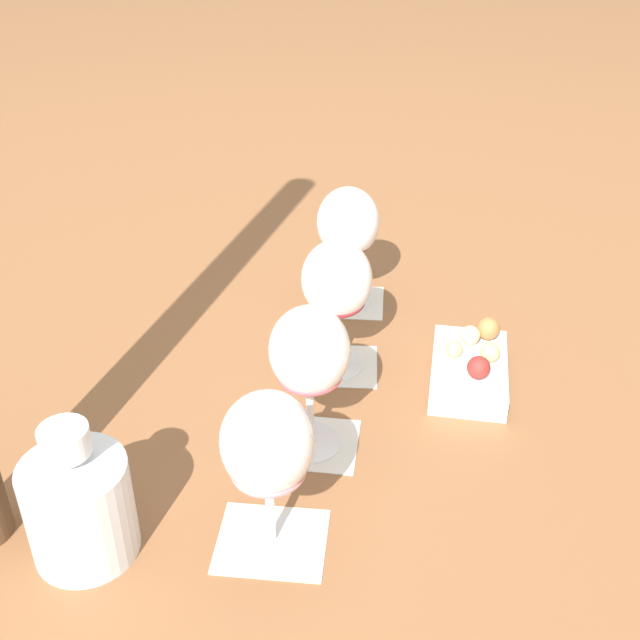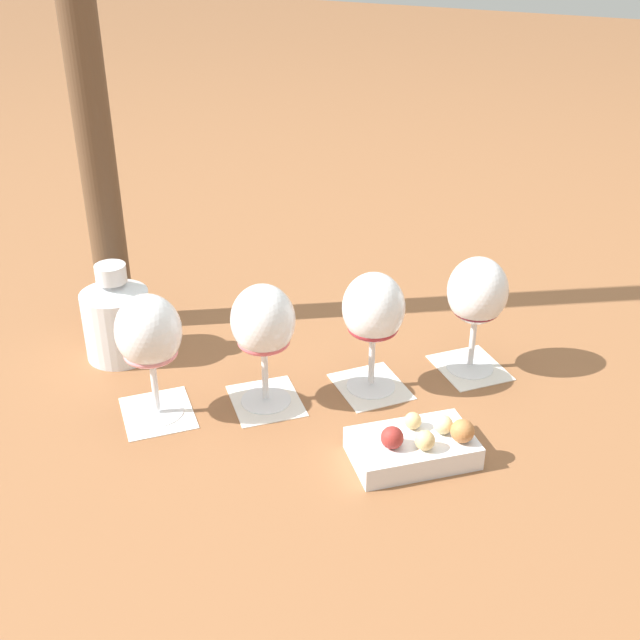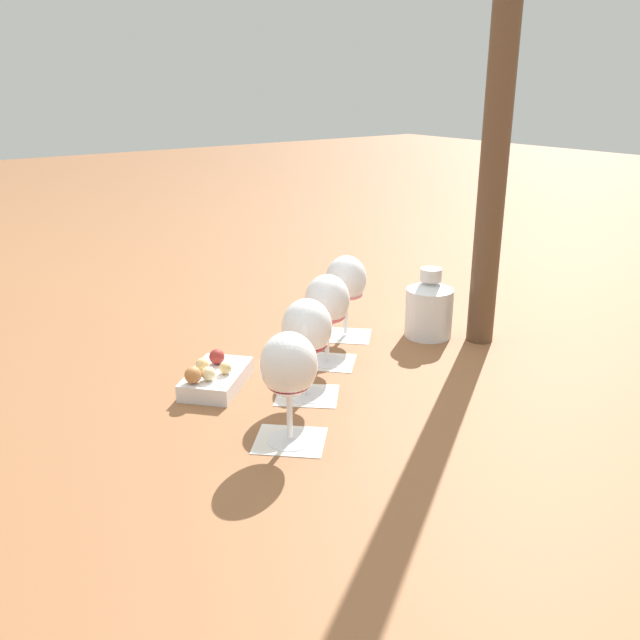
{
  "view_description": "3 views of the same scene",
  "coord_description": "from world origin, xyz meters",
  "px_view_note": "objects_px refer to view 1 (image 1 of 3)",
  "views": [
    {
      "loc": [
        -0.59,
        0.46,
        0.59
      ],
      "look_at": [
        0.0,
        -0.0,
        0.11
      ],
      "focal_mm": 45.0,
      "sensor_mm": 36.0,
      "label": 1
    },
    {
      "loc": [
        -0.83,
        -0.41,
        0.61
      ],
      "look_at": [
        0.0,
        -0.0,
        0.11
      ],
      "focal_mm": 45.0,
      "sensor_mm": 36.0,
      "label": 2
    },
    {
      "loc": [
        0.9,
        -0.66,
        0.52
      ],
      "look_at": [
        0.0,
        -0.0,
        0.11
      ],
      "focal_mm": 38.0,
      "sensor_mm": 36.0,
      "label": 3
    }
  ],
  "objects_px": {
    "ceramic_vase": "(78,500)",
    "snack_dish": "(470,367)",
    "wine_glass_1": "(310,357)",
    "wine_glass_2": "(337,285)",
    "wine_glass_0": "(267,449)",
    "wine_glass_3": "(348,228)"
  },
  "relations": [
    {
      "from": "snack_dish",
      "to": "wine_glass_3",
      "type": "bearing_deg",
      "value": 0.24
    },
    {
      "from": "wine_glass_0",
      "to": "wine_glass_3",
      "type": "bearing_deg",
      "value": -49.03
    },
    {
      "from": "wine_glass_1",
      "to": "wine_glass_2",
      "type": "relative_size",
      "value": 1.0
    },
    {
      "from": "wine_glass_2",
      "to": "wine_glass_3",
      "type": "height_order",
      "value": "same"
    },
    {
      "from": "ceramic_vase",
      "to": "snack_dish",
      "type": "bearing_deg",
      "value": -94.88
    },
    {
      "from": "wine_glass_0",
      "to": "snack_dish",
      "type": "relative_size",
      "value": 1.01
    },
    {
      "from": "ceramic_vase",
      "to": "snack_dish",
      "type": "height_order",
      "value": "ceramic_vase"
    },
    {
      "from": "wine_glass_1",
      "to": "wine_glass_2",
      "type": "bearing_deg",
      "value": -50.01
    },
    {
      "from": "wine_glass_0",
      "to": "wine_glass_3",
      "type": "height_order",
      "value": "same"
    },
    {
      "from": "wine_glass_0",
      "to": "wine_glass_2",
      "type": "bearing_deg",
      "value": -51.19
    },
    {
      "from": "wine_glass_3",
      "to": "snack_dish",
      "type": "height_order",
      "value": "wine_glass_3"
    },
    {
      "from": "wine_glass_1",
      "to": "snack_dish",
      "type": "relative_size",
      "value": 1.01
    },
    {
      "from": "wine_glass_0",
      "to": "snack_dish",
      "type": "bearing_deg",
      "value": -79.92
    },
    {
      "from": "wine_glass_2",
      "to": "snack_dish",
      "type": "distance_m",
      "value": 0.19
    },
    {
      "from": "wine_glass_0",
      "to": "wine_glass_1",
      "type": "xyz_separation_m",
      "value": [
        0.09,
        -0.12,
        -0.0
      ]
    },
    {
      "from": "wine_glass_2",
      "to": "snack_dish",
      "type": "relative_size",
      "value": 1.01
    },
    {
      "from": "wine_glass_0",
      "to": "wine_glass_3",
      "type": "xyz_separation_m",
      "value": [
        0.29,
        -0.34,
        -0.0
      ]
    },
    {
      "from": "wine_glass_1",
      "to": "ceramic_vase",
      "type": "height_order",
      "value": "wine_glass_1"
    },
    {
      "from": "wine_glass_1",
      "to": "wine_glass_3",
      "type": "relative_size",
      "value": 1.0
    },
    {
      "from": "ceramic_vase",
      "to": "wine_glass_0",
      "type": "bearing_deg",
      "value": -125.74
    },
    {
      "from": "wine_glass_2",
      "to": "ceramic_vase",
      "type": "bearing_deg",
      "value": 102.62
    },
    {
      "from": "wine_glass_2",
      "to": "ceramic_vase",
      "type": "distance_m",
      "value": 0.38
    }
  ]
}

